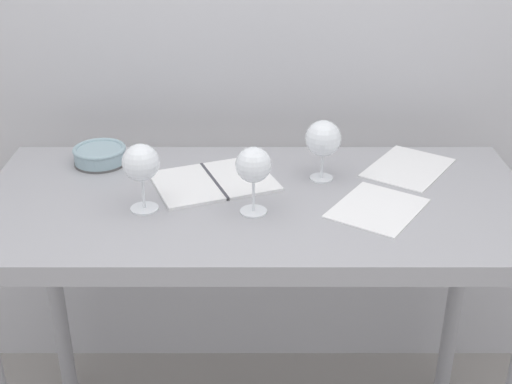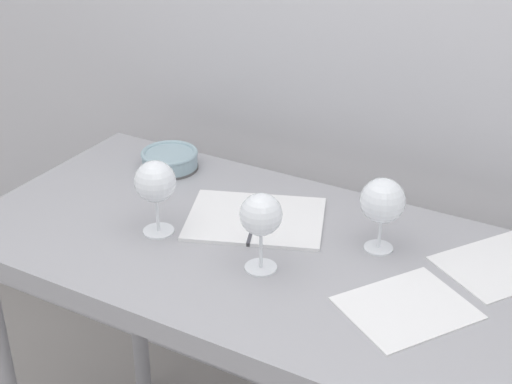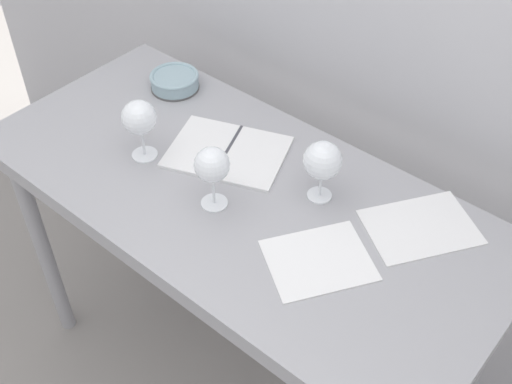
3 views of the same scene
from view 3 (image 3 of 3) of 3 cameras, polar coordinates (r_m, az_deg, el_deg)
name	(u,v)px [view 3 (image 3 of 3)]	position (r m, az deg, el deg)	size (l,w,h in m)	color
ground_plane	(244,375)	(2.33, -1.09, -15.95)	(6.00, 6.00, 0.00)	gray
steel_counter	(238,217)	(1.69, -1.57, -2.23)	(1.40, 0.65, 0.90)	#99999E
wine_glass_near_left	(139,119)	(1.66, -10.33, 6.40)	(0.09, 0.09, 0.17)	white
wine_glass_near_center	(212,166)	(1.50, -3.93, 2.29)	(0.09, 0.09, 0.17)	white
wine_glass_far_right	(322,162)	(1.53, 5.93, 2.70)	(0.09, 0.09, 0.16)	white
open_notebook	(227,152)	(1.72, -2.56, 3.60)	(0.37, 0.32, 0.01)	white
tasting_sheet_upper	(318,260)	(1.45, 5.58, -6.04)	(0.19, 0.23, 0.00)	white
tasting_sheet_lower	(420,227)	(1.57, 14.40, -3.02)	(0.18, 0.25, 0.00)	white
tasting_bowl	(175,81)	(1.96, -7.25, 9.79)	(0.15, 0.15, 0.05)	#4C4C4C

